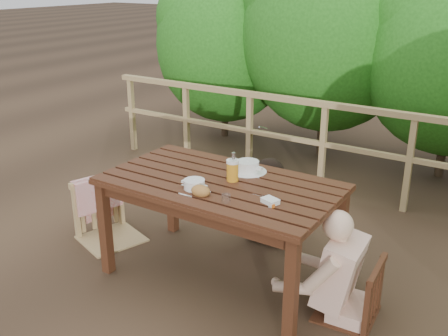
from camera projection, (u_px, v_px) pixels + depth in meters
The scene contains 16 objects.
ground at pixel (221, 276), 4.07m from camera, with size 60.00×60.00×0.00m, color #473321.
table at pixel (220, 231), 3.93m from camera, with size 1.73×0.97×0.80m, color #381C0F.
chair_left at pixel (107, 188), 4.45m from camera, with size 0.50×0.50×1.01m, color tan.
chair_far at pixel (276, 190), 4.60m from camera, with size 0.43×0.43×0.86m, color #381C0F.
chair_right at pixel (351, 262), 3.46m from camera, with size 0.42×0.42×0.84m, color #381C0F.
woman at pixel (277, 174), 4.56m from camera, with size 0.47×0.58×1.16m, color black, non-canonical shape.
diner_right at pixel (358, 235), 3.37m from camera, with size 0.51×0.63×1.28m, color beige, non-canonical shape.
railing at pixel (323, 148), 5.46m from camera, with size 5.60×0.10×1.01m, color tan.
hedge_row at pixel (407, 6), 5.71m from camera, with size 6.60×1.60×3.80m, color #226217, non-canonical shape.
soup_near at pixel (194, 185), 3.63m from camera, with size 0.25×0.25×0.08m, color white.
soup_far at pixel (248, 167), 3.95m from camera, with size 0.30×0.30×0.10m, color silver.
bread_roll at pixel (201, 191), 3.54m from camera, with size 0.14×0.11×0.08m, color #B2692F.
beer_glass at pixel (233, 171), 3.76m from camera, with size 0.09×0.09×0.18m, color orange.
bottle at pixel (233, 168), 3.74m from camera, with size 0.06×0.06×0.24m, color silver.
tumbler at pixel (226, 199), 3.42m from camera, with size 0.06×0.06×0.07m, color silver.
butter_tub at pixel (270, 202), 3.41m from camera, with size 0.11×0.08×0.05m, color white.
Camera 1 is at (1.91, -2.93, 2.24)m, focal length 41.22 mm.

